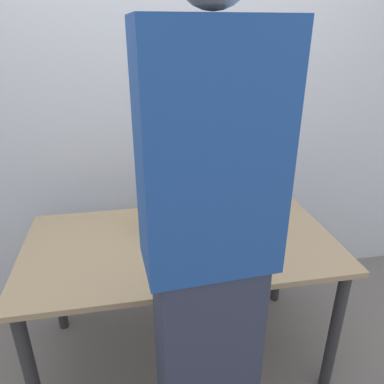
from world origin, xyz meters
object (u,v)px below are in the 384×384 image
object	(u,v)px
laptop	(237,218)
beer_bottle_green	(149,211)
person_figure	(206,267)
beer_bottle_brown	(171,191)
beer_bottle_amber	(166,204)

from	to	relation	value
laptop	beer_bottle_green	size ratio (longest dim) A/B	1.53
laptop	person_figure	xyz separation A→B (m)	(-0.30, -0.63, 0.19)
beer_bottle_brown	person_figure	xyz separation A→B (m)	(-0.00, -0.86, 0.12)
beer_bottle_brown	person_figure	size ratio (longest dim) A/B	0.17
beer_bottle_amber	laptop	bearing A→B (deg)	-15.00
laptop	person_figure	bearing A→B (deg)	-115.38
laptop	beer_bottle_amber	bearing A→B (deg)	165.00
laptop	beer_bottle_brown	bearing A→B (deg)	142.29
laptop	beer_bottle_green	distance (m)	0.44
beer_bottle_brown	laptop	bearing A→B (deg)	-37.71
laptop	beer_bottle_brown	size ratio (longest dim) A/B	1.36
beer_bottle_brown	beer_bottle_green	bearing A→B (deg)	-126.46
beer_bottle_amber	person_figure	distance (m)	0.74
beer_bottle_amber	beer_bottle_brown	size ratio (longest dim) A/B	0.99
laptop	beer_bottle_brown	world-z (taller)	beer_bottle_brown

